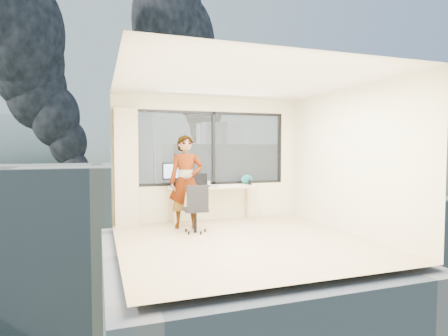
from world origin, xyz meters
name	(u,v)px	position (x,y,z in m)	size (l,w,h in m)	color
floor	(244,241)	(0.00, 0.00, 0.00)	(4.00, 4.00, 0.01)	beige
ceiling	(244,81)	(0.00, 0.00, 2.60)	(4.00, 4.00, 0.01)	white
wall_front	(311,168)	(0.00, -2.00, 1.30)	(4.00, 0.01, 2.60)	beige
wall_left	(116,163)	(-2.00, 0.00, 1.30)	(0.01, 4.00, 2.60)	beige
wall_right	(347,161)	(2.00, 0.00, 1.30)	(0.01, 4.00, 2.60)	beige
window_wall	(211,148)	(0.05, 2.00, 1.52)	(3.30, 0.16, 1.55)	black
curtain	(126,167)	(-1.72, 1.88, 1.15)	(0.45, 0.14, 2.30)	beige
desk	(214,204)	(0.00, 1.66, 0.38)	(1.80, 0.60, 0.75)	#CDB08A
chair	(195,208)	(-0.60, 0.84, 0.45)	(0.46, 0.46, 0.89)	black
person	(186,182)	(-0.66, 1.31, 0.88)	(0.65, 0.42, 1.77)	#2D2D33
monitor	(174,174)	(-0.80, 1.75, 1.00)	(0.50, 0.11, 0.50)	black
game_console	(203,183)	(-0.17, 1.91, 0.79)	(0.32, 0.27, 0.08)	white
laptop	(200,181)	(-0.29, 1.63, 0.87)	(0.37, 0.39, 0.24)	black
cellphone	(215,186)	(0.00, 1.55, 0.76)	(0.12, 0.05, 0.01)	black
pen_cup	(250,182)	(0.80, 1.64, 0.80)	(0.08, 0.08, 0.10)	black
handbag	(247,179)	(0.80, 1.81, 0.85)	(0.26, 0.13, 0.20)	#0C444A
exterior_ground	(106,196)	(0.00, 120.00, -14.00)	(400.00, 400.00, 0.04)	#515B3D
near_bldg_a	(17,247)	(-9.00, 30.00, -7.00)	(16.00, 12.00, 14.00)	beige
near_bldg_b	(219,209)	(12.00, 38.00, -6.00)	(14.00, 13.00, 16.00)	beige
near_bldg_c	(394,240)	(30.00, 28.00, -9.00)	(12.00, 10.00, 10.00)	beige
far_tower_b	(131,150)	(8.00, 120.00, 1.00)	(13.00, 13.00, 30.00)	silver
far_tower_c	(218,155)	(45.00, 140.00, -1.00)	(15.00, 15.00, 26.00)	silver
hill_b	(215,165)	(100.00, 320.00, -14.00)	(300.00, 220.00, 96.00)	slate
tree_b	(199,312)	(4.00, 18.00, -9.50)	(7.60, 7.60, 9.00)	#1C541E
tree_c	(283,224)	(22.00, 40.00, -9.00)	(8.40, 8.40, 10.00)	#1C541E
smoke_plume_a	(75,52)	(-10.00, 150.00, 39.00)	(40.00, 24.00, 90.00)	black
smoke_plume_b	(219,97)	(55.00, 170.00, 27.00)	(30.00, 18.00, 70.00)	black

